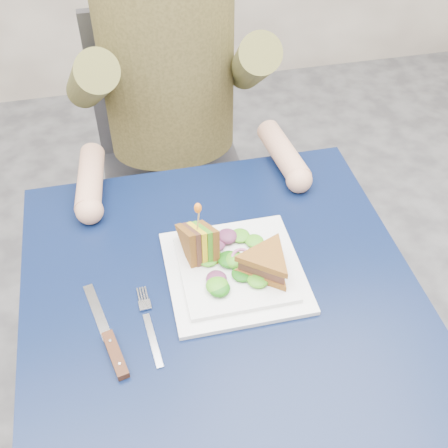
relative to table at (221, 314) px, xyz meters
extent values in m
cube|color=black|center=(0.00, 0.00, 0.06)|extent=(0.75, 0.75, 0.03)
cylinder|color=#595B5E|center=(-0.32, 0.32, -0.30)|extent=(0.04, 0.04, 0.70)
cylinder|color=#595B5E|center=(0.32, 0.32, -0.30)|extent=(0.04, 0.04, 0.70)
cube|color=#47474C|center=(0.00, 0.66, -0.20)|extent=(0.42, 0.40, 0.04)
cube|color=#47474C|center=(0.00, 0.84, 0.05)|extent=(0.42, 0.03, 0.46)
cylinder|color=#47474C|center=(-0.18, 0.49, -0.44)|extent=(0.02, 0.02, 0.43)
cylinder|color=#47474C|center=(0.18, 0.49, -0.44)|extent=(0.02, 0.02, 0.43)
cylinder|color=#47474C|center=(-0.18, 0.83, -0.44)|extent=(0.02, 0.02, 0.43)
cylinder|color=#47474C|center=(0.18, 0.83, -0.44)|extent=(0.02, 0.02, 0.43)
cylinder|color=#4A4322|center=(0.00, 0.64, 0.22)|extent=(0.34, 0.34, 0.52)
cylinder|color=brown|center=(-0.20, 0.55, 0.23)|extent=(0.15, 0.39, 0.31)
cylinder|color=tan|center=(-0.23, 0.35, 0.11)|extent=(0.08, 0.20, 0.06)
sphere|color=tan|center=(-0.23, 0.25, 0.11)|extent=(0.06, 0.06, 0.06)
cylinder|color=brown|center=(0.20, 0.55, 0.23)|extent=(0.15, 0.39, 0.31)
cylinder|color=tan|center=(0.23, 0.35, 0.11)|extent=(0.08, 0.20, 0.06)
sphere|color=tan|center=(0.23, 0.25, 0.11)|extent=(0.06, 0.06, 0.06)
cube|color=white|center=(0.03, 0.03, 0.08)|extent=(0.26, 0.26, 0.01)
cube|color=white|center=(0.03, 0.03, 0.09)|extent=(0.21, 0.21, 0.01)
cube|color=silver|center=(-0.14, -0.09, 0.08)|extent=(0.02, 0.12, 0.00)
cube|color=silver|center=(-0.15, -0.01, 0.08)|extent=(0.02, 0.02, 0.00)
cube|color=silver|center=(-0.16, 0.02, 0.08)|extent=(0.00, 0.03, 0.00)
cube|color=silver|center=(-0.15, 0.02, 0.08)|extent=(0.00, 0.03, 0.00)
cube|color=silver|center=(-0.15, 0.02, 0.08)|extent=(0.00, 0.03, 0.00)
cube|color=silver|center=(-0.14, 0.02, 0.08)|extent=(0.00, 0.03, 0.00)
cube|color=silver|center=(-0.23, 0.00, 0.08)|extent=(0.05, 0.14, 0.00)
cube|color=black|center=(-0.21, -0.11, 0.09)|extent=(0.04, 0.10, 0.01)
cylinder|color=silver|center=(-0.21, -0.08, 0.09)|extent=(0.01, 0.01, 0.00)
cylinder|color=silver|center=(-0.20, -0.13, 0.09)|extent=(0.01, 0.01, 0.00)
cylinder|color=tan|center=(-0.03, 0.08, 0.20)|extent=(0.01, 0.01, 0.06)
ellipsoid|color=orange|center=(-0.03, 0.08, 0.23)|extent=(0.01, 0.01, 0.02)
torus|color=#9E4C7A|center=(0.05, 0.04, 0.11)|extent=(0.04, 0.04, 0.02)
camera|label=1|loc=(-0.14, -0.66, 0.92)|focal=45.00mm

